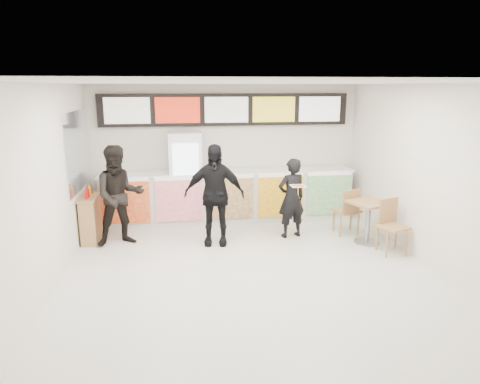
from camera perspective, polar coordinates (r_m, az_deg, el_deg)
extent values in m
plane|color=beige|center=(6.85, 1.79, -11.56)|extent=(7.00, 7.00, 0.00)
plane|color=white|center=(6.19, 2.01, 14.39)|extent=(7.00, 7.00, 0.00)
plane|color=silver|center=(9.76, -1.87, 5.36)|extent=(6.00, 0.00, 6.00)
plane|color=silver|center=(6.52, -24.98, -0.23)|extent=(0.00, 7.00, 7.00)
plane|color=silver|center=(7.50, 25.06, 1.46)|extent=(0.00, 7.00, 7.00)
cube|color=silver|center=(9.56, -1.54, -0.63)|extent=(5.50, 0.70, 1.10)
cube|color=silver|center=(9.43, -1.56, 2.73)|extent=(5.56, 0.76, 0.04)
cube|color=red|center=(9.17, -15.01, -1.38)|extent=(0.99, 0.02, 0.90)
cube|color=#E63393|center=(9.11, -8.12, -1.14)|extent=(0.99, 0.02, 0.90)
cube|color=brown|center=(9.18, -1.25, -0.88)|extent=(0.99, 0.02, 0.90)
cube|color=yellow|center=(9.38, 5.43, -0.62)|extent=(0.99, 0.02, 0.90)
cube|color=green|center=(9.70, 11.75, -0.37)|extent=(0.99, 0.02, 0.90)
cube|color=black|center=(9.59, -1.86, 10.92)|extent=(5.50, 0.12, 0.70)
cube|color=silver|center=(9.50, -14.83, 10.45)|extent=(0.95, 0.02, 0.55)
cube|color=red|center=(9.45, -8.31, 10.74)|extent=(0.95, 0.02, 0.55)
cube|color=silver|center=(9.52, -1.81, 10.90)|extent=(0.95, 0.02, 0.55)
cube|color=yellow|center=(9.70, 4.54, 10.92)|extent=(0.95, 0.02, 0.55)
cube|color=white|center=(9.99, 10.57, 10.82)|extent=(0.95, 0.02, 0.55)
cube|color=white|center=(9.41, -7.23, 1.85)|extent=(0.70, 0.65, 2.00)
cube|color=white|center=(9.07, -7.18, 1.71)|extent=(0.54, 0.02, 1.50)
cylinder|color=#1D931A|center=(9.25, -8.38, -1.92)|extent=(0.07, 0.07, 0.22)
cylinder|color=#FF6215|center=(9.25, -7.51, -1.89)|extent=(0.07, 0.07, 0.22)
cylinder|color=red|center=(9.25, -6.64, -1.86)|extent=(0.07, 0.07, 0.22)
cylinder|color=blue|center=(9.26, -5.78, -1.82)|extent=(0.07, 0.07, 0.22)
cylinder|color=#FF6215|center=(9.15, -8.46, 0.37)|extent=(0.07, 0.07, 0.22)
cylinder|color=red|center=(9.15, -7.58, 0.40)|extent=(0.07, 0.07, 0.22)
cylinder|color=blue|center=(9.16, -6.71, 0.43)|extent=(0.07, 0.07, 0.22)
cylinder|color=#1D931A|center=(9.16, -5.83, 0.47)|extent=(0.07, 0.07, 0.22)
cylinder|color=red|center=(9.07, -8.55, 2.71)|extent=(0.07, 0.07, 0.22)
cylinder|color=blue|center=(9.07, -7.66, 2.74)|extent=(0.07, 0.07, 0.22)
cylinder|color=#1D931A|center=(9.08, -6.78, 2.77)|extent=(0.07, 0.07, 0.22)
cylinder|color=#FF6215|center=(9.08, -5.89, 2.80)|extent=(0.07, 0.07, 0.22)
cylinder|color=blue|center=(9.01, -8.63, 5.08)|extent=(0.07, 0.07, 0.22)
cylinder|color=#1D931A|center=(9.01, -7.74, 5.11)|extent=(0.07, 0.07, 0.22)
cylinder|color=#FF6215|center=(9.01, -6.85, 5.14)|extent=(0.07, 0.07, 0.22)
cylinder|color=red|center=(9.02, -5.95, 5.17)|extent=(0.07, 0.07, 0.22)
cube|color=#B2B7BF|center=(8.81, -20.77, 5.20)|extent=(0.01, 2.00, 1.50)
imported|color=black|center=(8.51, 6.87, -0.82)|extent=(0.65, 0.50, 1.60)
imported|color=black|center=(8.31, -15.79, -0.51)|extent=(1.07, 0.93, 1.91)
imported|color=black|center=(8.05, -3.46, -0.38)|extent=(1.19, 0.64, 1.93)
cube|color=beige|center=(8.01, 7.79, 0.81)|extent=(0.28, 0.28, 0.01)
cone|color=#CC7233|center=(8.01, 7.79, 0.88)|extent=(0.36, 0.36, 0.02)
cube|color=#B18351|center=(8.46, 16.86, -1.40)|extent=(0.84, 0.84, 0.04)
cylinder|color=gray|center=(8.57, 16.67, -4.02)|extent=(0.09, 0.09, 0.79)
cylinder|color=gray|center=(8.69, 16.50, -6.39)|extent=(0.48, 0.48, 0.03)
cube|color=#B18351|center=(8.16, 19.69, -4.45)|extent=(0.59, 0.59, 0.04)
cube|color=#B18351|center=(8.26, 19.16, -2.35)|extent=(0.42, 0.18, 0.46)
cube|color=#B18351|center=(8.96, 14.01, -2.42)|extent=(0.59, 0.59, 0.04)
cube|color=#B18351|center=(8.71, 14.63, -1.20)|extent=(0.42, 0.18, 0.46)
cube|color=#B18351|center=(8.83, -19.28, -3.50)|extent=(0.28, 0.76, 0.85)
cube|color=#B18351|center=(8.71, -19.52, -0.70)|extent=(0.32, 0.79, 0.04)
cylinder|color=red|center=(8.49, -19.82, -0.37)|extent=(0.06, 0.06, 0.17)
cylinder|color=red|center=(8.64, -19.63, -0.11)|extent=(0.06, 0.06, 0.17)
cylinder|color=yellow|center=(8.80, -19.44, 0.14)|extent=(0.06, 0.06, 0.17)
cylinder|color=brown|center=(8.94, -19.27, 0.37)|extent=(0.06, 0.06, 0.17)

